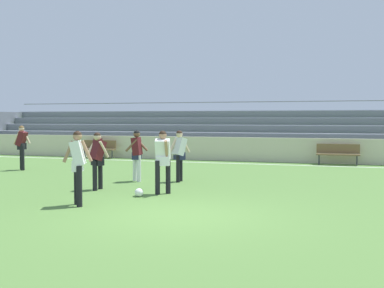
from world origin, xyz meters
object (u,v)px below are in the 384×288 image
object	(u,v)px
player_dark_challenging	(137,151)
spectator_seated	(98,144)
bench_centre_sideline	(99,147)
soccer_ball	(139,193)
bench_near_wall_gap	(338,152)
player_white_overlapping	(163,156)
player_dark_wide_right	(97,156)
player_dark_on_ball	(22,143)
bleacher_stand	(210,131)
player_white_trailing_run	(179,151)
player_white_dropping_back	(78,161)

from	to	relation	value
player_dark_challenging	spectator_seated	bearing A→B (deg)	126.36
bench_centre_sideline	soccer_ball	xyz separation A→B (m)	(6.72, -10.24, -0.44)
bench_near_wall_gap	player_white_overlapping	xyz separation A→B (m)	(-4.36, -9.64, 0.46)
player_dark_wide_right	player_dark_on_ball	distance (m)	6.46
bench_centre_sideline	player_white_overlapping	distance (m)	12.01
bench_centre_sideline	bleacher_stand	bearing A→B (deg)	39.07
player_white_trailing_run	player_white_dropping_back	bearing A→B (deg)	-100.79
bleacher_stand	player_dark_challenging	world-z (taller)	bleacher_stand
bench_centre_sideline	player_white_trailing_run	bearing A→B (deg)	-46.75
spectator_seated	player_white_dropping_back	distance (m)	13.09
soccer_ball	player_dark_wide_right	bearing A→B (deg)	154.73
bleacher_stand	bench_centre_sideline	size ratio (longest dim) A/B	15.22
player_dark_challenging	player_white_dropping_back	bearing A→B (deg)	-84.11
bench_centre_sideline	player_white_dropping_back	size ratio (longest dim) A/B	1.04
spectator_seated	player_dark_wide_right	bearing A→B (deg)	-61.32
player_white_overlapping	player_white_trailing_run	size ratio (longest dim) A/B	1.04
spectator_seated	bleacher_stand	bearing A→B (deg)	39.91
spectator_seated	player_white_trailing_run	size ratio (longest dim) A/B	0.74
bench_centre_sideline	spectator_seated	size ratio (longest dim) A/B	1.49
player_dark_wide_right	player_white_dropping_back	distance (m)	2.43
bench_centre_sideline	player_dark_wide_right	distance (m)	10.80
spectator_seated	bench_near_wall_gap	bearing A→B (deg)	0.58
player_dark_wide_right	player_white_trailing_run	bearing A→B (deg)	54.60
spectator_seated	player_dark_challenging	distance (m)	9.19
player_white_trailing_run	player_dark_challenging	world-z (taller)	player_dark_challenging
player_white_overlapping	soccer_ball	distance (m)	1.16
bench_near_wall_gap	player_white_trailing_run	size ratio (longest dim) A/B	1.11
spectator_seated	player_white_dropping_back	size ratio (longest dim) A/B	0.70
spectator_seated	player_dark_challenging	world-z (taller)	player_dark_challenging
player_white_overlapping	soccer_ball	size ratio (longest dim) A/B	7.66
bench_near_wall_gap	spectator_seated	xyz separation A→B (m)	(-11.50, -0.12, 0.16)
bench_near_wall_gap	player_white_dropping_back	world-z (taller)	player_white_dropping_back
soccer_ball	player_dark_challenging	bearing A→B (deg)	115.06
bench_near_wall_gap	player_white_dropping_back	distance (m)	13.08
bench_near_wall_gap	spectator_seated	size ratio (longest dim) A/B	1.49
soccer_ball	player_white_overlapping	bearing A→B (deg)	54.99
bench_near_wall_gap	bleacher_stand	bearing A→B (deg)	150.42
bench_centre_sideline	player_white_dropping_back	xyz separation A→B (m)	(5.89, -11.80, 0.49)
player_dark_wide_right	player_dark_challenging	size ratio (longest dim) A/B	0.99
bench_near_wall_gap	spectator_seated	world-z (taller)	spectator_seated
bench_centre_sideline	spectator_seated	xyz separation A→B (m)	(0.00, -0.12, 0.16)
player_white_overlapping	player_white_trailing_run	distance (m)	2.48
player_dark_wide_right	player_white_dropping_back	bearing A→B (deg)	-71.80
player_dark_challenging	player_dark_wide_right	bearing A→B (deg)	-99.07
player_dark_wide_right	player_white_overlapping	bearing A→B (deg)	-4.15
player_dark_on_ball	soccer_ball	xyz separation A→B (m)	(6.89, -4.44, -0.92)
bench_centre_sideline	bench_near_wall_gap	world-z (taller)	same
player_white_overlapping	player_dark_on_ball	size ratio (longest dim) A/B	0.98
player_dark_on_ball	bench_centre_sideline	bearing A→B (deg)	88.33
bench_near_wall_gap	player_dark_wide_right	world-z (taller)	player_dark_wide_right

